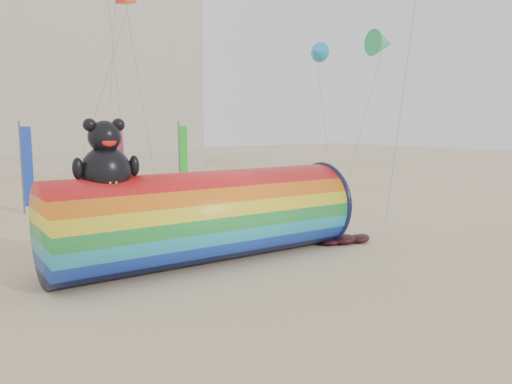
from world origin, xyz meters
TOP-DOWN VIEW (x-y plane):
  - ground at (0.00, 0.00)m, footprint 160.00×160.00m
  - windsock_assembly at (-1.78, 1.40)m, footprint 11.55×3.52m
  - kite_handler at (4.44, 1.31)m, footprint 0.63×0.44m
  - fabric_bundle at (4.48, 0.50)m, footprint 2.62×1.35m
  - festival_banners at (-0.34, 16.13)m, footprint 10.28×1.17m

SIDE VIEW (x-z plane):
  - ground at x=0.00m, z-range 0.00..0.00m
  - fabric_bundle at x=4.48m, z-range -0.03..0.37m
  - kite_handler at x=4.44m, z-range 0.00..1.67m
  - windsock_assembly at x=-1.78m, z-range -0.90..4.43m
  - festival_banners at x=-0.34m, z-range 0.04..5.24m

